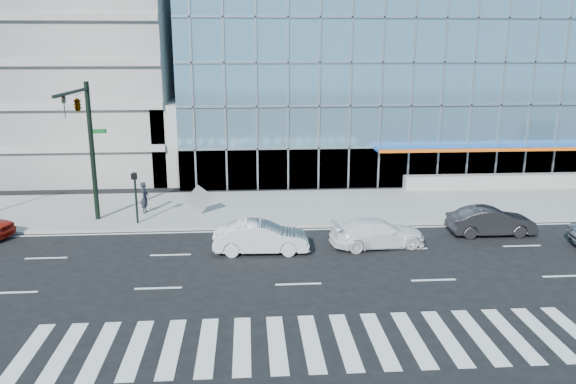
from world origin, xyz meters
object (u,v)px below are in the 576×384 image
object	(u,v)px
white_sedan	(261,237)
pedestrian	(145,197)
traffic_signal	(82,120)
tilted_panel	(200,199)
ped_signal_post	(135,190)
white_suv	(377,233)
dark_sedan	(491,221)

from	to	relation	value
white_sedan	pedestrian	world-z (taller)	pedestrian
traffic_signal	tilted_panel	bearing A→B (deg)	18.90
traffic_signal	white_sedan	distance (m)	11.80
ped_signal_post	white_suv	distance (m)	13.80
ped_signal_post	dark_sedan	world-z (taller)	ped_signal_post
tilted_panel	white_suv	bearing A→B (deg)	-47.82
white_suv	white_sedan	xyz separation A→B (m)	(-6.00, -0.44, 0.06)
white_sedan	dark_sedan	size ratio (longest dim) A/B	1.02
white_suv	pedestrian	distance (m)	14.50
pedestrian	tilted_panel	world-z (taller)	pedestrian
traffic_signal	white_sedan	size ratio (longest dim) A/B	1.69
ped_signal_post	tilted_panel	world-z (taller)	ped_signal_post
white_sedan	tilted_panel	world-z (taller)	tilted_panel
ped_signal_post	dark_sedan	bearing A→B (deg)	-8.83
tilted_panel	traffic_signal	bearing A→B (deg)	-176.46
traffic_signal	tilted_panel	size ratio (longest dim) A/B	6.15
traffic_signal	white_sedan	world-z (taller)	traffic_signal
traffic_signal	white_suv	world-z (taller)	traffic_signal
tilted_panel	ped_signal_post	bearing A→B (deg)	-169.65
traffic_signal	white_suv	distance (m)	16.92
traffic_signal	white_sedan	xyz separation A→B (m)	(9.50, -4.48, -5.38)
white_suv	white_sedan	size ratio (longest dim) A/B	1.04
white_suv	dark_sedan	world-z (taller)	dark_sedan
ped_signal_post	white_sedan	distance (m)	8.63
white_suv	pedestrian	size ratio (longest dim) A/B	2.57
white_sedan	dark_sedan	distance (m)	12.73
ped_signal_post	white_sedan	xyz separation A→B (m)	(7.00, -4.85, -1.36)
traffic_signal	pedestrian	bearing A→B (deg)	44.58
white_sedan	tilted_panel	xyz separation A→B (m)	(-3.55, 6.51, 0.29)
traffic_signal	pedestrian	xyz separation A→B (m)	(2.59, 2.55, -5.06)
ped_signal_post	tilted_panel	bearing A→B (deg)	25.71
white_sedan	dark_sedan	bearing A→B (deg)	-80.12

